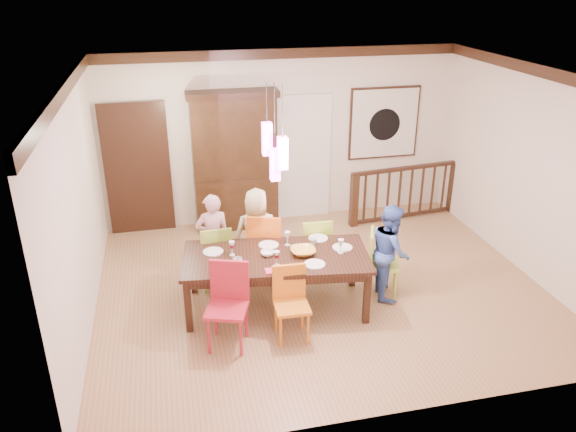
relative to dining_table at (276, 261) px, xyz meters
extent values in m
plane|color=#9D6C4C|center=(0.70, 0.35, -0.67)|extent=(6.00, 6.00, 0.00)
plane|color=white|center=(0.70, 0.35, 2.23)|extent=(6.00, 6.00, 0.00)
plane|color=silver|center=(0.70, 2.85, 0.78)|extent=(6.00, 0.00, 6.00)
plane|color=silver|center=(-2.30, 0.35, 0.78)|extent=(0.00, 5.00, 5.00)
plane|color=silver|center=(3.70, 0.35, 0.78)|extent=(0.00, 5.00, 5.00)
cube|color=black|center=(-1.70, 2.80, 0.38)|extent=(1.04, 0.07, 2.24)
cube|color=silver|center=(1.05, 2.81, 0.38)|extent=(0.97, 0.05, 2.22)
cube|color=black|center=(2.50, 2.82, 0.93)|extent=(1.25, 0.04, 1.25)
cube|color=silver|center=(2.50, 2.79, 0.93)|extent=(1.18, 0.02, 1.18)
cylinder|color=black|center=(2.50, 2.78, 0.91)|extent=(0.56, 0.01, 0.56)
cube|color=#FF4CC6|center=(-0.08, 0.05, 1.58)|extent=(0.11, 0.11, 0.38)
cylinder|color=black|center=(-0.08, 0.05, 2.00)|extent=(0.01, 0.01, 0.46)
cube|color=#FF4CC6|center=(0.08, -0.05, 1.43)|extent=(0.11, 0.11, 0.38)
cylinder|color=black|center=(0.08, -0.05, 1.92)|extent=(0.01, 0.01, 0.61)
cube|color=#FF4CC6|center=(0.00, 0.00, 1.28)|extent=(0.11, 0.11, 0.38)
cylinder|color=black|center=(0.00, 0.00, 1.85)|extent=(0.01, 0.01, 0.76)
cube|color=black|center=(0.00, 0.00, 0.05)|extent=(2.45, 1.36, 0.05)
cube|color=black|center=(-1.09, 0.45, -0.32)|extent=(0.09, 0.09, 0.70)
cube|color=black|center=(1.09, 0.45, -0.32)|extent=(0.09, 0.09, 0.70)
cube|color=black|center=(-1.09, -0.45, -0.32)|extent=(0.09, 0.09, 0.70)
cube|color=black|center=(1.09, -0.45, -0.32)|extent=(0.09, 0.09, 0.70)
cube|color=black|center=(0.00, 0.47, -0.02)|extent=(2.12, 0.33, 0.10)
cube|color=black|center=(0.00, -0.47, -0.02)|extent=(2.12, 0.33, 0.10)
cube|color=#84A933|center=(-0.70, 0.74, -0.23)|extent=(0.44, 0.44, 0.04)
cube|color=#84A933|center=(-0.70, 0.74, 0.02)|extent=(0.42, 0.06, 0.46)
cylinder|color=#84A933|center=(-0.87, 0.57, -0.46)|extent=(0.04, 0.04, 0.44)
cylinder|color=#84A933|center=(-0.53, 0.57, -0.46)|extent=(0.04, 0.04, 0.44)
cylinder|color=#84A933|center=(-0.87, 0.91, -0.46)|extent=(0.04, 0.04, 0.44)
cylinder|color=#84A933|center=(-0.53, 0.91, -0.46)|extent=(0.04, 0.04, 0.44)
cube|color=orange|center=(0.02, 0.77, -0.18)|extent=(0.59, 0.59, 0.04)
cube|color=orange|center=(0.02, 0.77, 0.10)|extent=(0.45, 0.19, 0.51)
cylinder|color=orange|center=(-0.17, 0.58, -0.43)|extent=(0.04, 0.04, 0.49)
cylinder|color=orange|center=(0.21, 0.58, -0.43)|extent=(0.04, 0.04, 0.49)
cylinder|color=orange|center=(-0.17, 0.95, -0.43)|extent=(0.04, 0.04, 0.49)
cylinder|color=orange|center=(0.21, 0.95, -0.43)|extent=(0.04, 0.04, 0.49)
cube|color=#AACE37|center=(0.69, 0.69, -0.23)|extent=(0.42, 0.42, 0.04)
cube|color=#AACE37|center=(0.69, 0.69, 0.02)|extent=(0.42, 0.05, 0.45)
cylinder|color=#AACE37|center=(0.52, 0.52, -0.46)|extent=(0.04, 0.04, 0.43)
cylinder|color=#AACE37|center=(0.85, 0.52, -0.46)|extent=(0.04, 0.04, 0.43)
cylinder|color=#AACE37|center=(0.52, 0.86, -0.46)|extent=(0.04, 0.04, 0.43)
cylinder|color=#AACE37|center=(0.85, 0.86, -0.46)|extent=(0.04, 0.04, 0.43)
cube|color=#AA1D2D|center=(-0.71, -0.68, -0.19)|extent=(0.58, 0.58, 0.04)
cube|color=#AA1D2D|center=(-0.71, -0.68, 0.08)|extent=(0.45, 0.19, 0.50)
cylinder|color=#AA1D2D|center=(-0.90, -0.86, -0.44)|extent=(0.04, 0.04, 0.48)
cylinder|color=#AA1D2D|center=(-0.53, -0.86, -0.44)|extent=(0.04, 0.04, 0.48)
cylinder|color=#AA1D2D|center=(-0.90, -0.49, -0.44)|extent=(0.04, 0.04, 0.48)
cylinder|color=#AA1D2D|center=(-0.53, -0.49, -0.44)|extent=(0.04, 0.04, 0.48)
cube|color=orange|center=(0.04, -0.70, -0.25)|extent=(0.41, 0.41, 0.04)
cube|color=orange|center=(0.04, -0.70, -0.01)|extent=(0.40, 0.05, 0.44)
cylinder|color=orange|center=(-0.12, -0.86, -0.46)|extent=(0.03, 0.03, 0.42)
cylinder|color=orange|center=(0.21, -0.86, -0.46)|extent=(0.03, 0.03, 0.42)
cylinder|color=orange|center=(-0.12, -0.53, -0.46)|extent=(0.03, 0.03, 0.42)
cylinder|color=orange|center=(0.21, -0.53, -0.46)|extent=(0.03, 0.03, 0.42)
cube|color=#B0CB41|center=(1.49, 0.05, -0.24)|extent=(0.52, 0.52, 0.04)
cube|color=#B0CB41|center=(1.49, 0.05, 0.00)|extent=(0.19, 0.39, 0.44)
cylinder|color=#B0CB41|center=(1.32, -0.11, -0.46)|extent=(0.03, 0.03, 0.42)
cylinder|color=#B0CB41|center=(1.65, -0.11, -0.46)|extent=(0.03, 0.03, 0.42)
cylinder|color=#B0CB41|center=(1.32, 0.21, -0.46)|extent=(0.03, 0.03, 0.42)
cylinder|color=#B0CB41|center=(1.65, 0.21, -0.46)|extent=(0.03, 0.03, 0.42)
cube|color=black|center=(-0.15, 2.63, -0.24)|extent=(1.36, 0.44, 0.87)
cube|color=black|center=(-0.15, 2.65, 0.88)|extent=(1.36, 0.40, 1.36)
cube|color=black|center=(-0.15, 2.84, 0.88)|extent=(1.17, 0.02, 1.17)
cube|color=black|center=(-0.15, 2.65, 1.58)|extent=(1.46, 0.44, 0.10)
cube|color=black|center=(1.78, 2.30, -0.21)|extent=(0.13, 0.13, 0.92)
cube|color=black|center=(3.74, 2.30, -0.21)|extent=(0.13, 0.13, 0.92)
cube|color=black|center=(2.76, 2.30, 0.26)|extent=(2.07, 0.32, 0.06)
cube|color=black|center=(2.76, 2.30, -0.62)|extent=(1.95, 0.29, 0.05)
imported|color=beige|center=(-0.71, 0.86, -0.02)|extent=(0.50, 0.35, 1.30)
imported|color=beige|center=(-0.09, 0.86, -0.02)|extent=(0.68, 0.47, 1.31)
imported|color=#4366BB|center=(1.53, -0.01, -0.03)|extent=(0.60, 0.71, 1.29)
imported|color=gold|center=(0.34, -0.04, 0.11)|extent=(0.32, 0.32, 0.08)
imported|color=white|center=(-0.10, 0.03, 0.10)|extent=(0.23, 0.23, 0.06)
imported|color=silver|center=(-0.50, -0.14, 0.12)|extent=(0.12, 0.12, 0.09)
imported|color=silver|center=(0.54, 0.19, 0.12)|extent=(0.12, 0.12, 0.09)
cylinder|color=white|center=(-0.76, 0.26, 0.08)|extent=(0.26, 0.26, 0.01)
cylinder|color=white|center=(-0.04, 0.29, 0.08)|extent=(0.26, 0.26, 0.01)
cylinder|color=white|center=(0.65, 0.35, 0.08)|extent=(0.26, 0.26, 0.01)
cylinder|color=white|center=(-0.68, -0.30, 0.08)|extent=(0.26, 0.26, 0.01)
cylinder|color=white|center=(0.41, -0.34, 0.08)|extent=(0.26, 0.26, 0.01)
cylinder|color=white|center=(0.88, 0.01, 0.08)|extent=(0.26, 0.26, 0.01)
cube|color=#D83359|center=(-0.12, -0.38, 0.08)|extent=(0.18, 0.14, 0.01)
camera|label=1|loc=(-1.22, -6.12, 3.37)|focal=35.00mm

